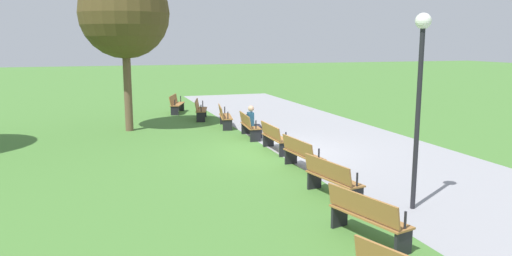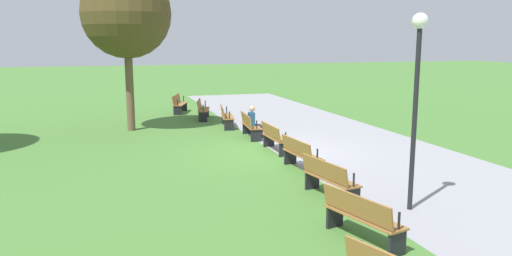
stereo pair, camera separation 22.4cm
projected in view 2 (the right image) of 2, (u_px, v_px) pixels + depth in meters
ground_plane at (276, 151)px, 15.71m from camera, size 120.00×120.00×0.00m
path_paving at (352, 146)px, 16.49m from camera, size 33.82×5.55×0.01m
bench_0 at (179, 103)px, 24.09m from camera, size 1.72×1.00×0.89m
bench_1 at (202, 109)px, 22.12m from camera, size 1.72×0.88×0.89m
bench_2 at (226, 116)px, 20.04m from camera, size 1.71×0.75×0.89m
bench_3 at (250, 125)px, 17.86m from camera, size 1.69×0.61×0.89m
bench_4 at (275, 137)px, 15.61m from camera, size 1.65×0.47×0.89m
bench_5 at (301, 154)px, 13.29m from camera, size 1.69×0.61×0.89m
bench_6 at (329, 178)px, 10.94m from camera, size 1.71×0.75×0.89m
bench_7 at (361, 216)px, 8.55m from camera, size 1.72×0.88×0.89m
person_seated at (254, 121)px, 17.78m from camera, size 0.35×0.54×1.20m
tree_0 at (126, 14)px, 18.67m from camera, size 3.42×3.42×6.24m
lamp_post at (417, 75)px, 9.81m from camera, size 0.32×0.32×4.04m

